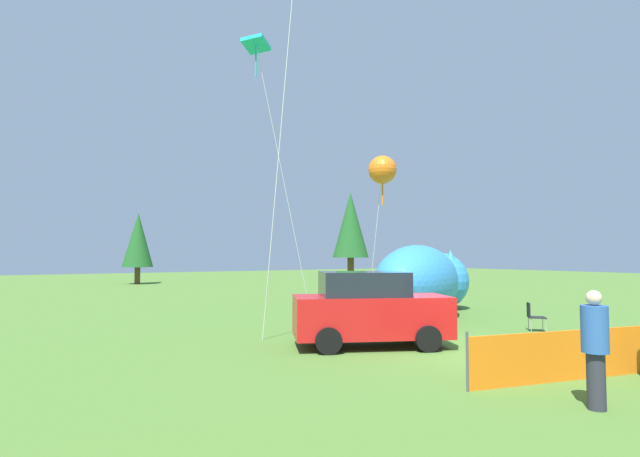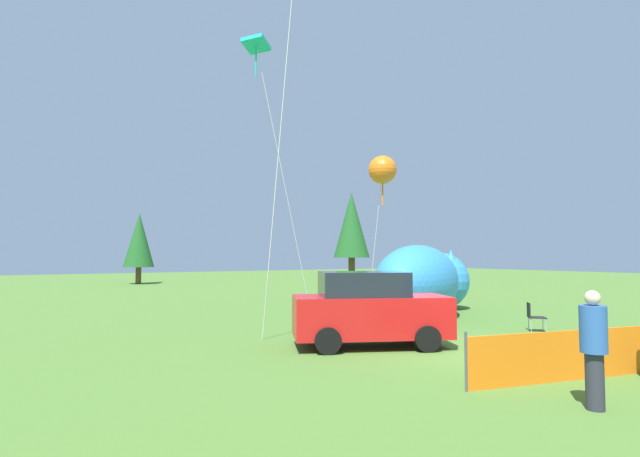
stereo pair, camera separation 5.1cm
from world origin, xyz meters
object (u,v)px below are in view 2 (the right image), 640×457
at_px(parked_car, 369,310).
at_px(spectator_in_green_shirt, 594,344).
at_px(folding_chair, 533,315).
at_px(inflatable_cat, 424,284).
at_px(kite_teal_diamond, 257,51).
at_px(kite_orange_flower, 382,170).

bearing_deg(parked_car, spectator_in_green_shirt, -67.28).
bearing_deg(folding_chair, inflatable_cat, 137.89).
bearing_deg(kite_teal_diamond, parked_car, -89.65).
distance_m(folding_chair, inflatable_cat, 4.66).
relative_size(inflatable_cat, spectator_in_green_shirt, 4.24).
distance_m(parked_car, inflatable_cat, 6.97).
bearing_deg(kite_orange_flower, kite_teal_diamond, 138.30).
bearing_deg(parked_car, kite_teal_diamond, 115.38).
relative_size(spectator_in_green_shirt, kite_teal_diamond, 0.17).
distance_m(parked_car, kite_teal_diamond, 11.70).
relative_size(parked_car, inflatable_cat, 0.56).
distance_m(parked_car, kite_orange_flower, 6.91).
bearing_deg(parked_car, kite_orange_flower, 71.78).
height_order(folding_chair, kite_teal_diamond, kite_teal_diamond).
bearing_deg(kite_teal_diamond, inflatable_cat, -27.76).
bearing_deg(folding_chair, spectator_in_green_shirt, -94.62).
relative_size(spectator_in_green_shirt, kite_orange_flower, 0.31).
height_order(parked_car, kite_teal_diamond, kite_teal_diamond).
bearing_deg(inflatable_cat, spectator_in_green_shirt, -153.00).
height_order(inflatable_cat, spectator_in_green_shirt, inflatable_cat).
distance_m(kite_orange_flower, kite_teal_diamond, 6.82).
bearing_deg(kite_teal_diamond, spectator_in_green_shirt, -90.88).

